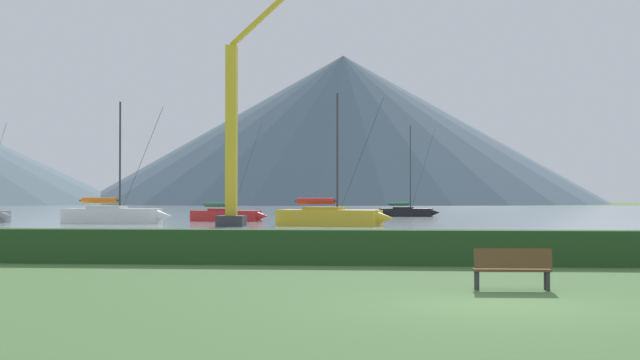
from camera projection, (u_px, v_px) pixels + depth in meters
name	position (u px, v px, depth m)	size (l,w,h in m)	color
ground_plane	(501.00, 306.00, 18.01)	(1000.00, 1000.00, 0.00)	#477038
harbor_water	(424.00, 211.00, 154.30)	(320.00, 246.00, 0.00)	#8C9EA3
hedge_line	(468.00, 248.00, 28.96)	(80.00, 1.20, 1.09)	#284C23
sailboat_slip_1	(227.00, 215.00, 85.53)	(7.35, 3.30, 9.27)	red
sailboat_slip_3	(331.00, 216.00, 71.01)	(9.13, 4.38, 10.10)	gold
sailboat_slip_4	(113.00, 214.00, 77.59)	(9.24, 3.17, 10.13)	white
sailboat_slip_7	(407.00, 211.00, 107.64)	(7.02, 2.83, 10.49)	black
park_bench_near_path	(512.00, 267.00, 21.10)	(1.76, 0.56, 0.95)	brown
dock_crane	(234.00, 146.00, 69.73)	(5.97, 2.00, 18.04)	#333338
distant_hill_central_peak	(343.00, 130.00, 365.64)	(201.45, 201.45, 58.18)	#4C6070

